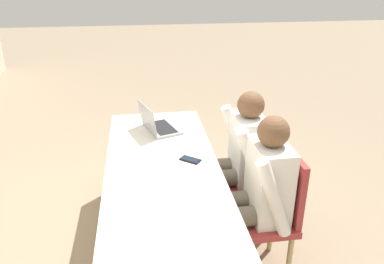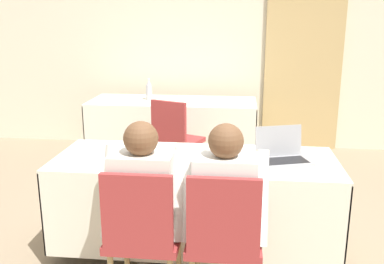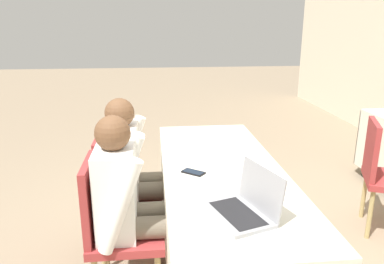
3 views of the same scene
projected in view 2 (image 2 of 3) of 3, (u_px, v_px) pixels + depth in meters
ground_plane at (195, 250)px, 3.31m from camera, size 24.00×24.00×0.00m
wall_back at (217, 48)px, 5.76m from camera, size 12.00×0.06×2.70m
curtain_panel at (304, 51)px, 5.59m from camera, size 1.00×0.04×2.65m
conference_table_near at (195, 181)px, 3.16m from camera, size 2.05×0.77×0.75m
conference_table_far at (173, 115)px, 5.33m from camera, size 2.05×0.77×0.75m
laptop at (283, 155)px, 3.03m from camera, size 0.41×0.36×0.24m
cell_phone at (202, 167)px, 2.91m from camera, size 0.15×0.16×0.01m
paper_beside_laptop at (294, 162)px, 3.03m from camera, size 0.30×0.35×0.00m
paper_centre_table at (149, 153)px, 3.24m from camera, size 0.31×0.36×0.00m
water_bottle at (149, 90)px, 5.31m from camera, size 0.07×0.07×0.27m
chair_near_left at (143, 232)px, 2.53m from camera, size 0.44×0.44×0.92m
chair_near_right at (224, 236)px, 2.48m from camera, size 0.44×0.44×0.92m
chair_far_spare at (175, 137)px, 4.56m from camera, size 0.58×0.58×0.92m
person_checkered_shirt at (146, 200)px, 2.59m from camera, size 0.50×0.52×1.18m
person_white_shirt at (225, 203)px, 2.54m from camera, size 0.50×0.52×1.18m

